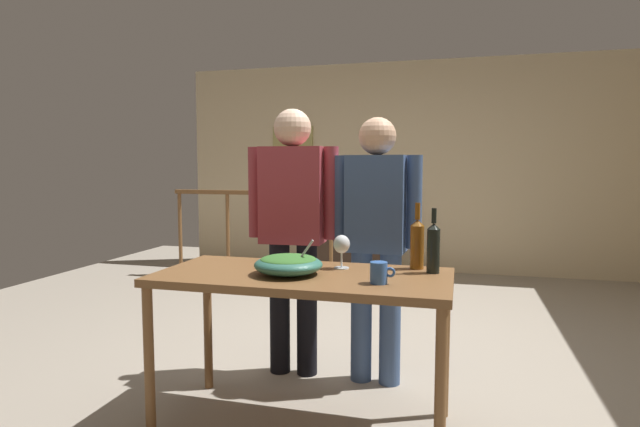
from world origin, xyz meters
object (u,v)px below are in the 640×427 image
(stair_railing, at_px, (317,223))
(serving_table, at_px, (303,290))
(framed_picture, at_px, (293,153))
(person_standing_right, at_px, (376,230))
(salad_bowl, at_px, (288,264))
(wine_bottle_amber, at_px, (417,243))
(flat_screen_tv, at_px, (353,217))
(wine_glass, at_px, (342,245))
(mug_blue, at_px, (379,273))
(person_standing_left, at_px, (293,219))
(wine_bottle_dark, at_px, (433,247))
(tv_console, at_px, (353,254))

(stair_railing, bearing_deg, serving_table, -75.63)
(framed_picture, height_order, serving_table, framed_picture)
(stair_railing, xyz_separation_m, person_standing_right, (1.09, -2.57, 0.27))
(salad_bowl, bearing_deg, wine_bottle_amber, 27.39)
(flat_screen_tv, xyz_separation_m, wine_glass, (0.69, -3.66, 0.22))
(mug_blue, distance_m, person_standing_left, 1.03)
(serving_table, height_order, salad_bowl, salad_bowl)
(framed_picture, distance_m, person_standing_right, 3.92)
(flat_screen_tv, xyz_separation_m, wine_bottle_dark, (1.16, -3.65, 0.23))
(salad_bowl, relative_size, person_standing_right, 0.21)
(serving_table, xyz_separation_m, person_standing_right, (0.27, 0.65, 0.23))
(mug_blue, bearing_deg, wine_bottle_amber, 70.61)
(serving_table, distance_m, person_standing_left, 0.76)
(wine_bottle_amber, bearing_deg, stair_railing, 114.78)
(wine_bottle_dark, bearing_deg, tv_console, 107.43)
(stair_railing, height_order, person_standing_right, person_standing_right)
(wine_bottle_amber, distance_m, mug_blue, 0.42)
(flat_screen_tv, bearing_deg, tv_console, 90.00)
(flat_screen_tv, relative_size, mug_blue, 4.61)
(person_standing_left, bearing_deg, flat_screen_tv, -88.32)
(wine_bottle_dark, bearing_deg, framed_picture, 117.16)
(wine_bottle_amber, bearing_deg, person_standing_left, 154.49)
(stair_railing, height_order, mug_blue, stair_railing)
(serving_table, distance_m, wine_bottle_amber, 0.64)
(wine_bottle_dark, relative_size, mug_blue, 2.82)
(person_standing_right, bearing_deg, flat_screen_tv, -72.90)
(framed_picture, distance_m, stair_railing, 1.37)
(wine_glass, xyz_separation_m, wine_bottle_dark, (0.47, 0.01, 0.01))
(tv_console, relative_size, person_standing_right, 0.55)
(wine_glass, bearing_deg, flat_screen_tv, 100.65)
(framed_picture, relative_size, salad_bowl, 2.06)
(wine_glass, height_order, wine_bottle_dark, wine_bottle_dark)
(salad_bowl, height_order, mug_blue, salad_bowl)
(person_standing_right, bearing_deg, wine_bottle_amber, 128.52)
(framed_picture, bearing_deg, wine_glass, -68.47)
(stair_railing, height_order, wine_bottle_dark, wine_bottle_dark)
(mug_blue, bearing_deg, person_standing_left, 130.73)
(stair_railing, height_order, salad_bowl, stair_railing)
(wine_glass, distance_m, wine_bottle_amber, 0.39)
(salad_bowl, bearing_deg, stair_railing, 103.16)
(flat_screen_tv, bearing_deg, framed_picture, 159.98)
(wine_glass, distance_m, person_standing_right, 0.50)
(wine_glass, bearing_deg, salad_bowl, -136.14)
(salad_bowl, bearing_deg, mug_blue, -9.76)
(stair_railing, distance_m, wine_bottle_amber, 3.27)
(salad_bowl, bearing_deg, wine_bottle_dark, 17.96)
(stair_railing, distance_m, person_standing_right, 2.81)
(tv_console, distance_m, flat_screen_tv, 0.47)
(tv_console, bearing_deg, serving_table, -82.20)
(wine_glass, distance_m, person_standing_left, 0.65)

